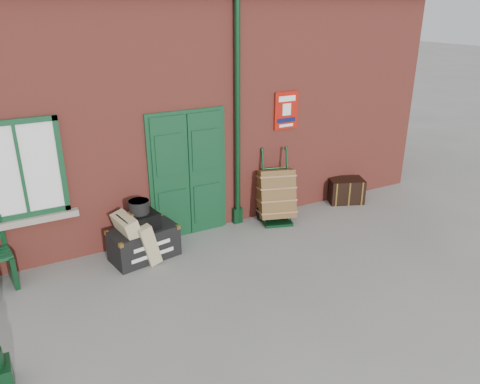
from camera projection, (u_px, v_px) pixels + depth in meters
ground at (243, 265)px, 7.49m from camera, size 80.00×80.00×0.00m
station_building at (162, 95)px, 9.53m from camera, size 10.30×4.30×4.36m
houdini_trunk at (144, 243)px, 7.63m from camera, size 1.15×0.76×0.53m
strongbox at (139, 222)px, 7.45m from camera, size 0.65×0.52×0.27m
hatbox at (139, 207)px, 7.40m from camera, size 0.37×0.37×0.21m
suitcase_back at (131, 238)px, 7.48m from camera, size 0.51×0.63×0.83m
suitcase_front at (144, 241)px, 7.50m from camera, size 0.43×0.56×0.71m
porter_trolley at (276, 194)px, 8.86m from camera, size 0.85×0.88×1.37m
dark_trunk at (346, 190)px, 9.79m from camera, size 0.82×0.68×0.51m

